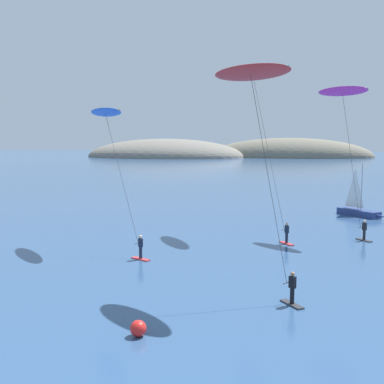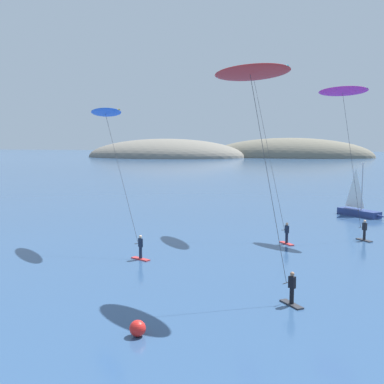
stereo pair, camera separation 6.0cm
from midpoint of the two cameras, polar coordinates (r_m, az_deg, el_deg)
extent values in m
ellipsoid|color=#6B6656|center=(211.10, 11.47, 4.04)|extent=(70.46, 26.08, 16.70)
ellipsoid|color=slate|center=(209.09, -3.17, 4.14)|extent=(69.39, 37.96, 15.97)
cube|color=navy|center=(54.53, 19.19, -2.34)|extent=(4.32, 4.45, 0.70)
cone|color=navy|center=(53.05, 21.18, -2.66)|extent=(1.97, 2.02, 0.67)
cylinder|color=#B2B2B7|center=(54.00, 19.55, 0.61)|extent=(0.12, 0.12, 5.00)
pyramid|color=white|center=(54.59, 18.81, 0.51)|extent=(1.30, 1.36, 4.25)
cylinder|color=#A5A5AD|center=(54.83, 18.73, -1.65)|extent=(1.30, 1.36, 0.08)
cube|color=#2D2D33|center=(25.23, 11.78, -12.90)|extent=(1.23, 1.43, 0.08)
cylinder|color=black|center=(25.08, 11.81, -11.95)|extent=(0.22, 0.22, 0.80)
cube|color=black|center=(24.87, 11.84, -10.42)|extent=(0.39, 0.36, 0.60)
sphere|color=#9E7051|center=(24.76, 11.87, -9.49)|extent=(0.22, 0.22, 0.22)
cylinder|color=black|center=(25.11, 11.19, -10.52)|extent=(0.36, 0.46, 0.04)
ellipsoid|color=red|center=(25.97, 6.98, 13.87)|extent=(5.07, 4.36, 0.80)
cylinder|color=#23D6DB|center=(25.98, 6.99, 13.98)|extent=(4.01, 3.07, 0.16)
cylinder|color=#333338|center=(24.95, 9.06, 1.77)|extent=(2.15, 1.63, 10.56)
cube|color=red|center=(33.60, -6.06, -7.89)|extent=(1.51, 1.06, 0.08)
cylinder|color=#192338|center=(33.50, -6.07, -7.16)|extent=(0.22, 0.22, 0.80)
cube|color=#192338|center=(33.34, -6.08, -5.99)|extent=(0.38, 0.38, 0.60)
sphere|color=beige|center=(33.25, -6.09, -5.28)|extent=(0.22, 0.22, 0.22)
cylinder|color=black|center=(33.67, -6.35, -6.08)|extent=(0.42, 0.42, 0.04)
ellipsoid|color=blue|center=(37.84, -10.19, 9.28)|extent=(4.63, 4.63, 0.76)
cylinder|color=gold|center=(37.85, -10.19, 9.36)|extent=(3.75, 3.74, 0.16)
cylinder|color=#333338|center=(35.42, -8.37, 1.97)|extent=(3.85, 3.84, 9.13)
cube|color=#2D2D33|center=(41.79, 19.76, -5.40)|extent=(1.23, 1.43, 0.08)
cylinder|color=black|center=(41.70, 19.78, -4.80)|extent=(0.22, 0.22, 0.80)
cube|color=black|center=(41.57, 19.82, -3.86)|extent=(0.39, 0.36, 0.60)
sphere|color=beige|center=(41.50, 19.84, -3.29)|extent=(0.22, 0.22, 0.22)
cylinder|color=black|center=(41.76, 19.40, -3.96)|extent=(0.36, 0.46, 0.04)
ellipsoid|color=#D62D9E|center=(42.38, 17.45, 11.33)|extent=(4.35, 3.62, 0.86)
cylinder|color=#28D160|center=(42.38, 17.46, 11.40)|extent=(3.63, 2.77, 0.16)
cylinder|color=#333338|center=(41.69, 18.42, 3.67)|extent=(1.72, 1.29, 11.01)
cube|color=red|center=(38.89, 11.19, -6.00)|extent=(1.21, 1.44, 0.08)
cylinder|color=#192338|center=(38.80, 11.20, -5.37)|extent=(0.22, 0.22, 0.80)
cube|color=#192338|center=(38.66, 11.22, -4.35)|extent=(0.36, 0.39, 0.60)
sphere|color=tan|center=(38.59, 11.24, -3.74)|extent=(0.22, 0.22, 0.22)
cylinder|color=black|center=(38.97, 10.94, -4.44)|extent=(0.48, 0.34, 0.04)
ellipsoid|color=pink|center=(43.35, 7.32, 13.55)|extent=(4.10, 5.19, 0.85)
cylinder|color=#14895B|center=(43.36, 7.32, 13.61)|extent=(2.97, 4.32, 0.16)
cylinder|color=#333338|center=(40.64, 9.06, 4.97)|extent=(3.09, 4.58, 12.59)
sphere|color=red|center=(21.17, -6.38, -15.76)|extent=(0.70, 0.70, 0.70)
camera|label=1|loc=(0.03, -89.95, 0.01)|focal=45.00mm
camera|label=2|loc=(0.03, 90.05, -0.01)|focal=45.00mm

